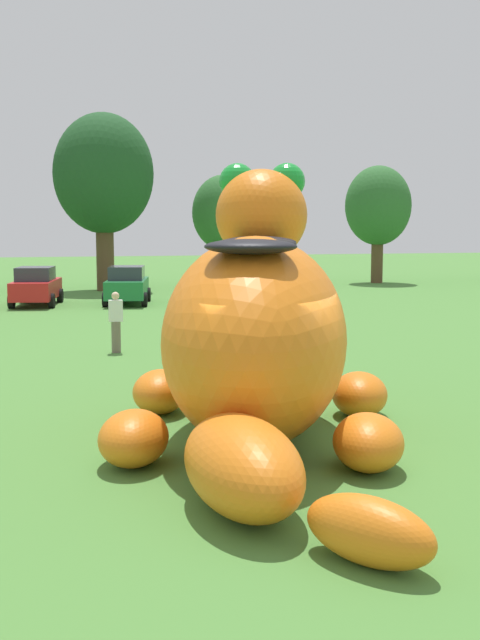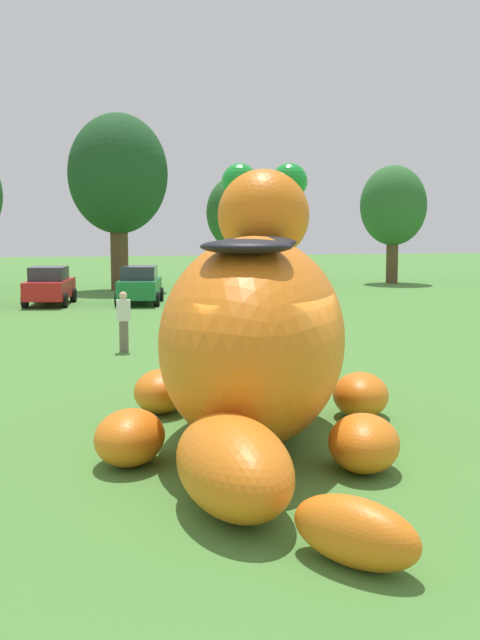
{
  "view_description": "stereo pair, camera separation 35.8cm",
  "coord_description": "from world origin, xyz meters",
  "px_view_note": "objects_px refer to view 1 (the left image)",
  "views": [
    {
      "loc": [
        -3.43,
        -11.44,
        3.57
      ],
      "look_at": [
        0.11,
        2.12,
        1.88
      ],
      "focal_mm": 44.51,
      "sensor_mm": 36.0,
      "label": 1
    },
    {
      "loc": [
        -3.08,
        -11.52,
        3.57
      ],
      "look_at": [
        0.11,
        2.12,
        1.88
      ],
      "focal_mm": 44.51,
      "sensor_mm": 36.0,
      "label": 2
    }
  ],
  "objects_px": {
    "spectator_mid_field": "(116,322)",
    "giant_inflatable_creature": "(256,335)",
    "car_red": "(36,286)",
    "car_green": "(127,285)"
  },
  "relations": [
    {
      "from": "car_green",
      "to": "spectator_mid_field",
      "type": "distance_m",
      "value": 13.82
    },
    {
      "from": "car_green",
      "to": "car_red",
      "type": "bearing_deg",
      "value": 174.43
    },
    {
      "from": "spectator_mid_field",
      "to": "giant_inflatable_creature",
      "type": "bearing_deg",
      "value": -82.03
    },
    {
      "from": "giant_inflatable_creature",
      "to": "car_green",
      "type": "distance_m",
      "value": 23.38
    },
    {
      "from": "giant_inflatable_creature",
      "to": "car_green",
      "type": "relative_size",
      "value": 2.21
    },
    {
      "from": "giant_inflatable_creature",
      "to": "car_red",
      "type": "height_order",
      "value": "giant_inflatable_creature"
    },
    {
      "from": "car_green",
      "to": "giant_inflatable_creature",
      "type": "bearing_deg",
      "value": -91.32
    },
    {
      "from": "car_red",
      "to": "spectator_mid_field",
      "type": "xyz_separation_m",
      "value": [
        2.1,
        -14.08,
        -0.01
      ]
    },
    {
      "from": "giant_inflatable_creature",
      "to": "spectator_mid_field",
      "type": "xyz_separation_m",
      "value": [
        -1.35,
        9.67,
        -0.9
      ]
    },
    {
      "from": "giant_inflatable_creature",
      "to": "car_red",
      "type": "xyz_separation_m",
      "value": [
        -3.45,
        23.74,
        -0.89
      ]
    }
  ]
}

